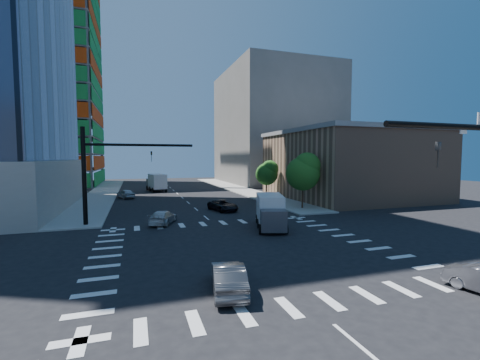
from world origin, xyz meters
name	(u,v)px	position (x,y,z in m)	size (l,w,h in m)	color
ground	(243,248)	(0.00, 0.00, 0.00)	(160.00, 160.00, 0.00)	black
road_markings	(243,248)	(0.00, 0.00, 0.01)	(20.00, 20.00, 0.01)	silver
sidewalk_ne	(238,189)	(12.50, 40.00, 0.07)	(5.00, 60.00, 0.15)	gray
sidewalk_nw	(103,193)	(-12.50, 40.00, 0.07)	(5.00, 60.00, 0.15)	gray
construction_building	(36,75)	(-27.41, 61.93, 24.61)	(25.16, 34.50, 70.60)	gray
commercial_building	(348,164)	(25.00, 22.00, 5.31)	(20.50, 22.50, 10.60)	#997259
bg_building_ne	(274,128)	(27.00, 55.00, 14.00)	(24.00, 30.00, 28.00)	#625E58
signal_mast_nw	(102,167)	(-10.00, 11.50, 5.49)	(10.20, 0.40, 9.00)	black
tree_south	(304,171)	(12.63, 13.90, 4.69)	(4.16, 4.16, 6.82)	#382316
tree_north	(268,172)	(12.93, 25.90, 3.99)	(3.54, 3.52, 5.78)	#382316
car_nb_far	(223,205)	(2.84, 15.83, 0.65)	(2.16, 4.69, 1.30)	black
car_sb_near	(163,217)	(-4.60, 10.27, 0.64)	(1.78, 4.39, 1.27)	silver
car_sb_mid	(126,194)	(-8.50, 31.92, 0.70)	(1.66, 4.12, 1.40)	#B3B6BB
car_sb_cross	(228,277)	(-2.98, -6.63, 0.69)	(1.46, 4.20, 1.38)	#47484C
box_truck_near	(271,214)	(4.40, 5.20, 1.30)	(3.98, 6.06, 2.93)	black
box_truck_far	(156,183)	(-3.27, 41.75, 1.43)	(3.62, 6.53, 3.24)	black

